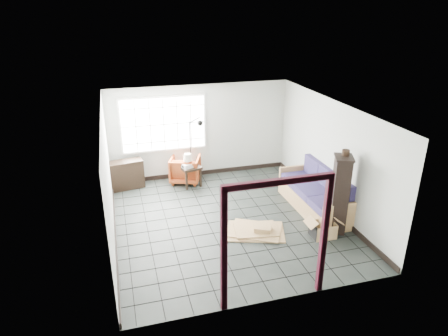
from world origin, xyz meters
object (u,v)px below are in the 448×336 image
object	(u,v)px
futon_sofa	(318,195)
tall_shelf	(340,194)
side_table	(190,170)
armchair	(185,168)

from	to	relation	value
futon_sofa	tall_shelf	world-z (taller)	tall_shelf
side_table	tall_shelf	size ratio (longest dim) A/B	0.36
armchair	side_table	world-z (taller)	armchair
futon_sofa	tall_shelf	size ratio (longest dim) A/B	1.34
side_table	tall_shelf	distance (m)	4.10
tall_shelf	armchair	bearing A→B (deg)	150.73
armchair	tall_shelf	size ratio (longest dim) A/B	0.47
futon_sofa	armchair	xyz separation A→B (m)	(-2.73, 2.45, 0.03)
futon_sofa	side_table	bearing A→B (deg)	140.51
armchair	tall_shelf	distance (m)	4.38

